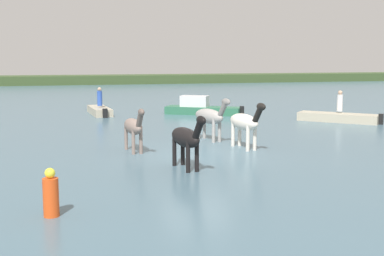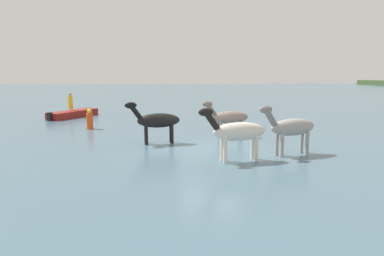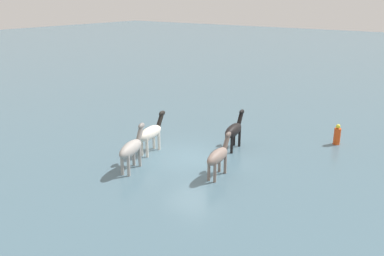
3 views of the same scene
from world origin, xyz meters
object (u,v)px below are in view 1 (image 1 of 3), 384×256
at_px(horse_mid_herd, 134,127).
at_px(horse_dun_straggler, 210,117).
at_px(horse_lead, 245,122).
at_px(buoy_channel_marker, 51,195).
at_px(horse_dark_mare, 186,138).
at_px(person_helmsman_aft, 100,97).
at_px(boat_motor_center, 338,119).
at_px(boat_launch_far, 202,109).
at_px(person_spotter_bow, 340,102).
at_px(boat_dinghy_port, 100,112).

relative_size(horse_mid_herd, horse_dun_straggler, 0.93).
relative_size(horse_lead, buoy_channel_marker, 2.21).
bearing_deg(horse_mid_herd, horse_dark_mare, 12.31).
xyz_separation_m(horse_lead, person_helmsman_aft, (-4.62, 13.86, 0.04)).
xyz_separation_m(horse_lead, boat_motor_center, (8.26, 6.60, -0.90)).
xyz_separation_m(horse_dun_straggler, boat_motor_center, (9.03, 4.37, -0.91)).
bearing_deg(boat_launch_far, buoy_channel_marker, 95.24).
bearing_deg(boat_launch_far, horse_lead, 112.63).
height_order(horse_mid_herd, boat_launch_far, horse_mid_herd).
bearing_deg(horse_dun_straggler, buoy_channel_marker, -53.79).
relative_size(boat_launch_far, person_helmsman_aft, 4.09).
distance_m(boat_motor_center, person_spotter_bow, 1.00).
bearing_deg(boat_motor_center, person_spotter_bow, -86.53).
distance_m(boat_motor_center, boat_dinghy_port, 14.82).
relative_size(boat_dinghy_port, person_spotter_bow, 3.40).
distance_m(horse_lead, person_helmsman_aft, 14.61).
bearing_deg(person_spotter_bow, boat_dinghy_port, 151.44).
bearing_deg(horse_mid_herd, boat_dinghy_port, 173.81).
bearing_deg(boat_launch_far, boat_dinghy_port, 16.37).
xyz_separation_m(horse_dun_straggler, buoy_channel_marker, (-6.62, -9.12, -0.56)).
xyz_separation_m(horse_mid_herd, boat_motor_center, (12.65, 6.13, -0.82)).
relative_size(horse_dark_mare, person_spotter_bow, 2.05).
distance_m(person_helmsman_aft, buoy_channel_marker, 20.95).
xyz_separation_m(horse_dun_straggler, person_spotter_bow, (9.20, 4.56, 0.06)).
bearing_deg(person_spotter_bow, horse_mid_herd, -153.77).
bearing_deg(boat_dinghy_port, person_spotter_bow, -123.53).
bearing_deg(horse_lead, horse_mid_herd, -106.04).
xyz_separation_m(boat_motor_center, person_helmsman_aft, (-12.88, 7.26, 0.94)).
bearing_deg(person_helmsman_aft, person_spotter_bow, -28.47).
bearing_deg(horse_dark_mare, person_spotter_bow, 120.69).
height_order(horse_mid_herd, boat_dinghy_port, horse_mid_herd).
distance_m(horse_dun_straggler, buoy_channel_marker, 11.29).
distance_m(boat_dinghy_port, buoy_channel_marker, 20.98).
relative_size(horse_dun_straggler, person_spotter_bow, 2.10).
bearing_deg(boat_dinghy_port, horse_lead, -166.52).
distance_m(horse_dun_straggler, person_spotter_bow, 10.27).
height_order(horse_mid_herd, horse_dun_straggler, horse_dun_straggler).
xyz_separation_m(person_spotter_bow, buoy_channel_marker, (-15.82, -13.69, -0.62)).
distance_m(boat_motor_center, boat_launch_far, 8.62).
bearing_deg(person_helmsman_aft, horse_lead, -71.57).
relative_size(horse_mid_herd, boat_motor_center, 0.57).
xyz_separation_m(person_spotter_bow, person_helmsman_aft, (-13.04, 7.07, -0.02)).
height_order(boat_motor_center, buoy_channel_marker, buoy_channel_marker).
bearing_deg(horse_dark_mare, boat_launch_far, 152.70).
xyz_separation_m(horse_dark_mare, person_helmsman_aft, (-1.44, 16.82, 0.08)).
bearing_deg(horse_lead, boat_motor_center, 118.74).
bearing_deg(person_helmsman_aft, boat_launch_far, -14.13).
bearing_deg(horse_lead, person_spotter_bow, 118.99).
bearing_deg(horse_dun_straggler, boat_launch_far, 148.06).
xyz_separation_m(boat_motor_center, boat_dinghy_port, (-12.90, 7.30, -0.01)).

